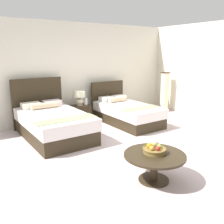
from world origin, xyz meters
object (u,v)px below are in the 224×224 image
object	(u,v)px
fruit_bowl	(154,149)
bed_near_corner	(126,113)
coffee_table	(154,160)
floor_lamp_corner	(165,92)
vase	(86,102)
loose_apple	(155,143)
bed_near_window	(53,123)
table_lamp	(80,97)
nightstand	(80,114)

from	to	relation	value
fruit_bowl	bed_near_corner	bearing A→B (deg)	61.43
coffee_table	fruit_bowl	xyz separation A→B (m)	(0.03, 0.04, 0.17)
coffee_table	floor_lamp_corner	xyz separation A→B (m)	(3.48, 3.30, 0.32)
vase	loose_apple	size ratio (longest dim) A/B	2.50
bed_near_window	vase	world-z (taller)	bed_near_window
table_lamp	coffee_table	xyz separation A→B (m)	(-0.49, -3.62, -0.41)
fruit_bowl	loose_apple	xyz separation A→B (m)	(0.25, 0.24, -0.03)
loose_apple	floor_lamp_corner	size ratio (longest dim) A/B	0.06
coffee_table	fruit_bowl	size ratio (longest dim) A/B	2.61
vase	loose_apple	world-z (taller)	vase
nightstand	coffee_table	xyz separation A→B (m)	(-0.49, -3.60, 0.09)
bed_near_corner	fruit_bowl	xyz separation A→B (m)	(-1.54, -2.83, 0.21)
bed_near_corner	table_lamp	xyz separation A→B (m)	(-1.07, 0.75, 0.45)
bed_near_window	table_lamp	bearing A→B (deg)	34.85
bed_near_window	fruit_bowl	distance (m)	2.90
bed_near_corner	loose_apple	size ratio (longest dim) A/B	26.68
bed_near_corner	loose_apple	xyz separation A→B (m)	(-1.29, -2.58, 0.18)
vase	floor_lamp_corner	distance (m)	2.84
nightstand	coffee_table	size ratio (longest dim) A/B	0.55
bed_near_corner	floor_lamp_corner	bearing A→B (deg)	12.65
bed_near_window	loose_apple	size ratio (longest dim) A/B	28.41
loose_apple	table_lamp	bearing A→B (deg)	86.24
loose_apple	coffee_table	bearing A→B (deg)	-133.52
loose_apple	floor_lamp_corner	xyz separation A→B (m)	(3.21, 3.01, 0.17)
table_lamp	coffee_table	bearing A→B (deg)	-97.74
table_lamp	vase	size ratio (longest dim) A/B	2.07
vase	coffee_table	distance (m)	3.63
vase	coffee_table	bearing A→B (deg)	-100.38
bed_near_corner	nightstand	distance (m)	1.30
coffee_table	bed_near_window	bearing A→B (deg)	101.54
bed_near_window	floor_lamp_corner	xyz separation A→B (m)	(4.07, 0.43, 0.33)
coffee_table	floor_lamp_corner	world-z (taller)	floor_lamp_corner
table_lamp	loose_apple	distance (m)	3.35
vase	fruit_bowl	bearing A→B (deg)	-100.08
floor_lamp_corner	bed_near_window	bearing A→B (deg)	-174.01
fruit_bowl	floor_lamp_corner	xyz separation A→B (m)	(3.45, 3.26, 0.15)
vase	bed_near_corner	bearing A→B (deg)	-37.24
fruit_bowl	floor_lamp_corner	size ratio (longest dim) A/B	0.28
bed_near_corner	table_lamp	bearing A→B (deg)	144.90
bed_near_corner	vase	size ratio (longest dim) A/B	10.67
fruit_bowl	table_lamp	bearing A→B (deg)	82.59
loose_apple	nightstand	bearing A→B (deg)	86.22
floor_lamp_corner	loose_apple	bearing A→B (deg)	-136.80
bed_near_corner	coffee_table	xyz separation A→B (m)	(-1.57, -2.87, 0.04)
vase	nightstand	bearing A→B (deg)	165.96
nightstand	vase	xyz separation A→B (m)	(0.16, -0.04, 0.35)
nightstand	loose_apple	xyz separation A→B (m)	(-0.22, -3.32, 0.23)
bed_near_corner	coffee_table	distance (m)	3.27
table_lamp	floor_lamp_corner	world-z (taller)	floor_lamp_corner
coffee_table	floor_lamp_corner	size ratio (longest dim) A/B	0.73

